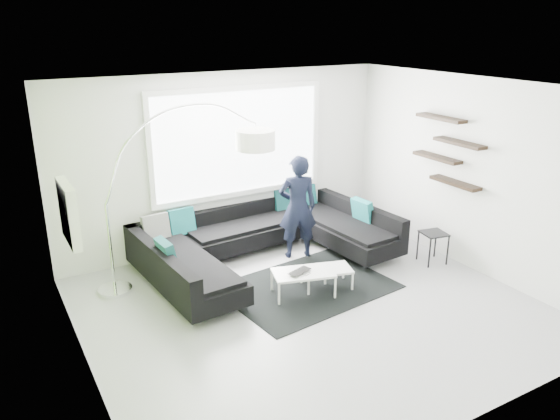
% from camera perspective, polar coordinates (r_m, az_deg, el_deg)
% --- Properties ---
extents(ground, '(5.50, 5.50, 0.00)m').
position_cam_1_polar(ground, '(7.18, 3.22, -10.20)').
color(ground, gray).
rests_on(ground, ground).
extents(room_shell, '(5.54, 5.04, 2.82)m').
position_cam_1_polar(room_shell, '(6.67, 2.82, 4.31)').
color(room_shell, silver).
rests_on(room_shell, ground).
extents(sectional_sofa, '(3.81, 2.54, 0.79)m').
position_cam_1_polar(sectional_sofa, '(8.24, -1.20, -3.45)').
color(sectional_sofa, black).
rests_on(sectional_sofa, ground).
extents(rug, '(2.42, 1.88, 0.01)m').
position_cam_1_polar(rug, '(7.69, 2.86, -8.02)').
color(rug, black).
rests_on(rug, ground).
extents(coffee_table, '(1.17, 0.88, 0.34)m').
position_cam_1_polar(coffee_table, '(7.53, 3.69, -7.27)').
color(coffee_table, white).
rests_on(coffee_table, ground).
extents(arc_lamp, '(2.54, 1.59, 2.51)m').
position_cam_1_polar(arc_lamp, '(7.43, -17.74, 0.50)').
color(arc_lamp, white).
rests_on(arc_lamp, ground).
extents(side_table, '(0.41, 0.41, 0.49)m').
position_cam_1_polar(side_table, '(8.66, 15.65, -3.79)').
color(side_table, black).
rests_on(side_table, ground).
extents(person, '(0.84, 0.77, 1.63)m').
position_cam_1_polar(person, '(8.36, 1.85, 0.31)').
color(person, black).
rests_on(person, ground).
extents(laptop, '(0.49, 0.44, 0.03)m').
position_cam_1_polar(laptop, '(7.28, 2.36, -6.59)').
color(laptop, black).
rests_on(laptop, coffee_table).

